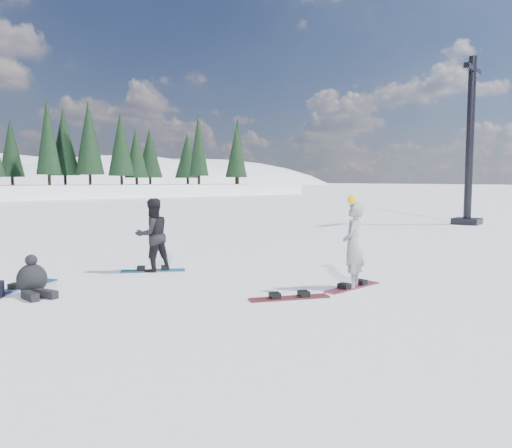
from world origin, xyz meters
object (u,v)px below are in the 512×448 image
at_px(snowboarder_woman, 353,245).
at_px(snowboard_loose_b, 289,298).
at_px(lift_tower, 469,157).
at_px(seated_rider, 33,280).
at_px(snowboarder_man, 153,235).
at_px(snowboard_loose_c, 26,286).

bearing_deg(snowboarder_woman, snowboard_loose_b, -35.38).
relative_size(lift_tower, seated_rider, 8.21).
height_order(lift_tower, snowboarder_man, lift_tower).
bearing_deg(snowboard_loose_b, snowboarder_man, 123.28).
distance_m(lift_tower, snowboard_loose_b, 18.41).
distance_m(snowboarder_woman, seated_rider, 6.23).
bearing_deg(seated_rider, lift_tower, -7.29).
distance_m(snowboard_loose_b, snowboard_loose_c, 5.39).
height_order(seated_rider, snowboard_loose_c, seated_rider).
relative_size(snowboarder_man, snowboard_loose_b, 1.16).
bearing_deg(snowboarder_woman, lift_tower, 169.84).
bearing_deg(snowboard_loose_c, snowboarder_woman, -71.07).
distance_m(lift_tower, snowboard_loose_c, 20.99).
relative_size(snowboarder_woman, snowboard_loose_b, 1.25).
xyz_separation_m(lift_tower, seated_rider, (-20.69, -3.05, -2.97)).
relative_size(snowboarder_woman, seated_rider, 1.92).
height_order(lift_tower, snowboarder_woman, lift_tower).
distance_m(snowboarder_woman, snowboard_loose_c, 6.70).
distance_m(snowboarder_man, snowboard_loose_c, 2.97).
bearing_deg(seated_rider, snowboard_loose_c, 69.82).
relative_size(lift_tower, snowboard_loose_c, 5.35).
bearing_deg(lift_tower, snowboard_loose_c, 170.97).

